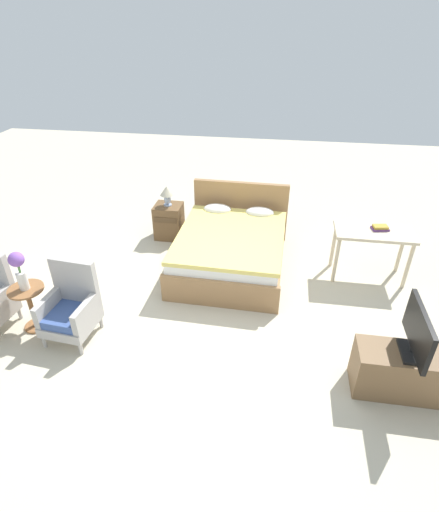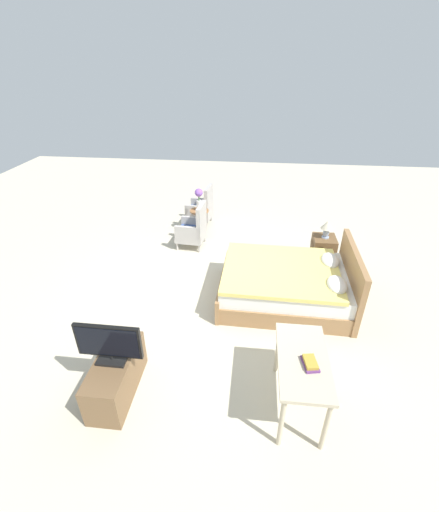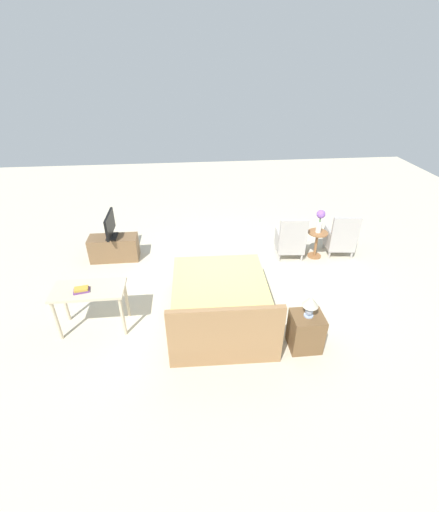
% 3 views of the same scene
% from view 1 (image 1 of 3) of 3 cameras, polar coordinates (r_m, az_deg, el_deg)
% --- Properties ---
extents(ground_plane, '(16.00, 16.00, 0.00)m').
position_cam_1_polar(ground_plane, '(5.23, -1.18, -7.06)').
color(ground_plane, beige).
extents(bed, '(1.58, 2.04, 0.96)m').
position_cam_1_polar(bed, '(5.87, 1.76, 1.27)').
color(bed, '#997047').
rests_on(bed, ground_plane).
extents(armchair_by_window_right, '(0.59, 0.59, 0.92)m').
position_cam_1_polar(armchair_by_window_right, '(4.89, -20.41, -7.03)').
color(armchair_by_window_right, '#ADA8A3').
rests_on(armchair_by_window_right, ground_plane).
extents(side_table, '(0.40, 0.40, 0.57)m').
position_cam_1_polar(side_table, '(5.19, -25.45, -6.09)').
color(side_table, '#936038').
rests_on(side_table, ground_plane).
extents(flower_vase, '(0.17, 0.17, 0.48)m').
position_cam_1_polar(flower_vase, '(4.92, -26.77, -1.41)').
color(flower_vase, silver).
rests_on(flower_vase, side_table).
extents(nightstand, '(0.44, 0.41, 0.57)m').
position_cam_1_polar(nightstand, '(6.70, -7.23, 4.97)').
color(nightstand, brown).
rests_on(nightstand, ground_plane).
extents(table_lamp, '(0.22, 0.22, 0.33)m').
position_cam_1_polar(table_lamp, '(6.49, -7.52, 8.93)').
color(table_lamp, '#9EADC6').
rests_on(table_lamp, nightstand).
extents(tv_stand, '(0.96, 0.40, 0.50)m').
position_cam_1_polar(tv_stand, '(4.45, 24.86, -14.78)').
color(tv_stand, brown).
rests_on(tv_stand, ground_plane).
extents(tv_flatscreen, '(0.20, 0.72, 0.50)m').
position_cam_1_polar(tv_flatscreen, '(4.13, 26.47, -9.82)').
color(tv_flatscreen, black).
rests_on(tv_flatscreen, tv_stand).
extents(vanity_desk, '(1.04, 0.52, 0.73)m').
position_cam_1_polar(vanity_desk, '(5.83, 21.10, 2.41)').
color(vanity_desk, beige).
rests_on(vanity_desk, ground_plane).
extents(book_stack, '(0.24, 0.18, 0.06)m').
position_cam_1_polar(book_stack, '(5.84, 21.97, 3.77)').
color(book_stack, '#66387A').
rests_on(book_stack, vanity_desk).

